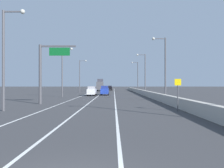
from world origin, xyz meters
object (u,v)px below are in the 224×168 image
Objects in this scene: car_gray_3 at (102,88)px; box_truck at (100,85)px; lamp_post_right_second at (164,64)px; lamp_post_left_near at (6,52)px; car_black_2 at (110,88)px; lamp_post_right_fourth at (137,75)px; lamp_post_right_near at (223,39)px; overhead_sign_gantry at (46,67)px; car_white_0 at (92,91)px; lamp_post_left_far at (81,74)px; speed_advisory_sign at (178,92)px; lamp_post_left_mid at (64,69)px; car_blue_1 at (105,90)px; lamp_post_right_third at (144,71)px.

car_gray_3 is 15.02m from box_truck.
lamp_post_right_second and lamp_post_left_near have the same top height.
lamp_post_right_fourth is at bearing -62.50° from car_black_2.
box_truck is at bearing 100.16° from lamp_post_right_near.
overhead_sign_gantry is 21.13m from car_white_0.
lamp_post_left_near and lamp_post_left_far have the same top height.
overhead_sign_gantry reaches higher than speed_advisory_sign.
lamp_post_right_near is at bearing -83.15° from car_black_2.
lamp_post_left_mid is at bearing -121.31° from lamp_post_right_fourth.
lamp_post_right_second is at bearing 36.23° from lamp_post_left_near.
box_truck is (3.55, 55.13, -2.70)m from overhead_sign_gantry.
overhead_sign_gantry reaches higher than car_white_0.
speed_advisory_sign is 0.31× the size of lamp_post_left_near.
overhead_sign_gantry reaches higher than car_gray_3.
lamp_post_right_near is 1.00× the size of lamp_post_left_far.
overhead_sign_gantry is at bearing 78.35° from lamp_post_left_near.
lamp_post_right_second is at bearing 89.48° from lamp_post_right_near.
speed_advisory_sign is at bearing -75.35° from car_blue_1.
car_black_2 is 0.60× the size of box_truck.
lamp_post_right_third reaches higher than overhead_sign_gantry.
lamp_post_left_mid reaches higher than car_gray_3.
speed_advisory_sign is 0.31× the size of lamp_post_right_fourth.
lamp_post_left_near reaches higher than car_black_2.
lamp_post_right_second is at bearing 83.34° from speed_advisory_sign.
lamp_post_right_near is 84.56m from car_gray_3.
car_gray_3 is (5.03, 77.53, -4.52)m from lamp_post_left_near.
car_gray_3 is (4.62, 54.92, -4.52)m from lamp_post_left_mid.
lamp_post_left_near is 2.01× the size of car_black_2.
car_black_2 is at bearing -70.68° from car_gray_3.
overhead_sign_gantry is 45.94m from lamp_post_right_fourth.
car_gray_3 is at bearing 104.77° from lamp_post_right_third.
lamp_post_right_second reaches higher than speed_advisory_sign.
lamp_post_right_near and lamp_post_left_mid have the same top height.
lamp_post_left_far is at bearing 140.99° from lamp_post_right_third.
lamp_post_left_far is 18.60m from car_white_0.
speed_advisory_sign is 29.90m from car_white_0.
lamp_post_right_fourth reaches higher than car_black_2.
car_gray_3 is (-12.33, 83.53, -4.52)m from lamp_post_right_near.
lamp_post_right_near is 18.85m from lamp_post_right_second.
box_truck is (-12.45, 49.71, -3.47)m from lamp_post_right_second.
overhead_sign_gantry reaches higher than car_black_2.
lamp_post_right_fourth is 1.00× the size of lamp_post_left_mid.
car_gray_3 is at bearing 86.29° from lamp_post_left_near.
lamp_post_left_far reaches higher than speed_advisory_sign.
lamp_post_right_near is 2.01× the size of car_black_2.
lamp_post_right_near is (1.34, -5.95, 3.74)m from speed_advisory_sign.
lamp_post_left_far is 2.17× the size of car_blue_1.
car_gray_3 is at bearing 81.86° from lamp_post_left_far.
car_white_0 is at bearing 110.92° from speed_advisory_sign.
box_truck is at bearing 95.29° from car_blue_1.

